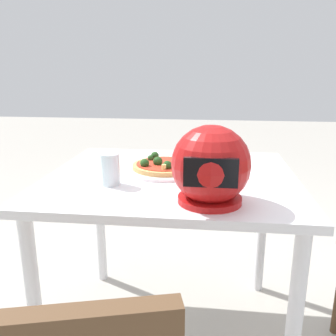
{
  "coord_description": "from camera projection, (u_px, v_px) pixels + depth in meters",
  "views": [
    {
      "loc": [
        -0.15,
        1.37,
        1.16
      ],
      "look_at": [
        0.02,
        -0.03,
        0.77
      ],
      "focal_mm": 38.27,
      "sensor_mm": 36.0,
      "label": 1
    }
  ],
  "objects": [
    {
      "name": "motorcycle_helmet",
      "position": [
        211.0,
        167.0,
        1.11
      ],
      "size": [
        0.25,
        0.25,
        0.25
      ],
      "color": "#B21414",
      "rests_on": "dining_table"
    },
    {
      "name": "pizza_plate",
      "position": [
        165.0,
        169.0,
        1.49
      ],
      "size": [
        0.33,
        0.33,
        0.01
      ],
      "primitive_type": "cylinder",
      "color": "white",
      "rests_on": "dining_table"
    },
    {
      "name": "ground_plane",
      "position": [
        171.0,
        330.0,
        1.64
      ],
      "size": [
        14.0,
        14.0,
        0.0
      ],
      "primitive_type": "plane",
      "color": "#B2ADA3"
    },
    {
      "name": "drinking_glass",
      "position": [
        110.0,
        169.0,
        1.3
      ],
      "size": [
        0.07,
        0.07,
        0.12
      ],
      "primitive_type": "cylinder",
      "color": "silver",
      "rests_on": "dining_table"
    },
    {
      "name": "pizza",
      "position": [
        163.0,
        165.0,
        1.49
      ],
      "size": [
        0.27,
        0.27,
        0.05
      ],
      "color": "tan",
      "rests_on": "pizza_plate"
    },
    {
      "name": "dining_table",
      "position": [
        171.0,
        197.0,
        1.47
      ],
      "size": [
        0.99,
        0.87,
        0.75
      ],
      "color": "white",
      "rests_on": "ground"
    }
  ]
}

